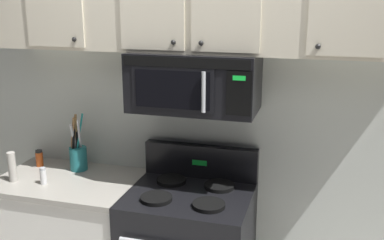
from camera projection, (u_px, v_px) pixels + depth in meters
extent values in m
cube|color=silver|center=(204.00, 108.00, 3.00)|extent=(5.20, 0.10, 2.70)
cube|color=black|center=(201.00, 161.00, 3.01)|extent=(0.76, 0.07, 0.22)
cube|color=#19D83F|center=(200.00, 163.00, 2.97)|extent=(0.10, 0.00, 0.04)
cylinder|color=black|center=(156.00, 198.00, 2.68)|extent=(0.19, 0.19, 0.02)
cylinder|color=black|center=(209.00, 205.00, 2.60)|extent=(0.19, 0.19, 0.02)
cylinder|color=black|center=(171.00, 180.00, 2.94)|extent=(0.19, 0.19, 0.02)
cylinder|color=black|center=(219.00, 186.00, 2.86)|extent=(0.19, 0.19, 0.02)
cube|color=black|center=(195.00, 81.00, 2.71)|extent=(0.76, 0.39, 0.35)
cube|color=black|center=(185.00, 63.00, 2.49)|extent=(0.73, 0.01, 0.06)
cube|color=black|center=(172.00, 90.00, 2.55)|extent=(0.49, 0.01, 0.25)
cube|color=black|center=(172.00, 90.00, 2.55)|extent=(0.44, 0.01, 0.22)
cube|color=black|center=(239.00, 94.00, 2.45)|extent=(0.14, 0.01, 0.25)
cube|color=#19D83F|center=(239.00, 78.00, 2.42)|extent=(0.07, 0.00, 0.03)
cylinder|color=#B7BABF|center=(204.00, 92.00, 2.48)|extent=(0.02, 0.02, 0.23)
cube|color=beige|center=(196.00, 4.00, 2.62)|extent=(2.50, 0.33, 0.55)
cube|color=beige|center=(53.00, 4.00, 2.68)|extent=(0.38, 0.01, 0.51)
sphere|color=black|center=(74.00, 39.00, 2.69)|extent=(0.03, 0.03, 0.03)
cube|color=beige|center=(151.00, 4.00, 2.51)|extent=(0.38, 0.01, 0.51)
sphere|color=black|center=(173.00, 42.00, 2.52)|extent=(0.03, 0.03, 0.03)
cube|color=beige|center=(226.00, 5.00, 2.40)|extent=(0.38, 0.01, 0.51)
sphere|color=black|center=(201.00, 43.00, 2.48)|extent=(0.03, 0.03, 0.03)
cube|color=beige|center=(348.00, 5.00, 2.24)|extent=(0.38, 0.01, 0.51)
sphere|color=black|center=(318.00, 46.00, 2.31)|extent=(0.03, 0.03, 0.03)
cube|color=#9E998E|center=(68.00, 181.00, 3.01)|extent=(0.93, 0.65, 0.03)
cylinder|color=teal|center=(78.00, 159.00, 3.14)|extent=(0.12, 0.12, 0.16)
cylinder|color=teal|center=(79.00, 137.00, 3.09)|extent=(0.04, 0.10, 0.31)
cylinder|color=silver|center=(74.00, 141.00, 3.10)|extent=(0.02, 0.08, 0.25)
cylinder|color=#A87A47|center=(76.00, 136.00, 3.12)|extent=(0.04, 0.07, 0.30)
cylinder|color=tan|center=(79.00, 140.00, 3.12)|extent=(0.03, 0.06, 0.24)
cylinder|color=#BCBCC1|center=(80.00, 139.00, 3.08)|extent=(0.05, 0.09, 0.29)
cylinder|color=black|center=(73.00, 142.00, 3.08)|extent=(0.03, 0.04, 0.25)
cylinder|color=olive|center=(73.00, 138.00, 3.09)|extent=(0.07, 0.03, 0.30)
cylinder|color=black|center=(77.00, 142.00, 3.10)|extent=(0.04, 0.06, 0.23)
cylinder|color=white|center=(43.00, 177.00, 2.90)|extent=(0.04, 0.04, 0.10)
cylinder|color=#B7BABF|center=(42.00, 169.00, 2.89)|extent=(0.04, 0.04, 0.02)
cylinder|color=#B7B2A8|center=(12.00, 167.00, 2.94)|extent=(0.05, 0.05, 0.20)
cylinder|color=#C64C19|center=(39.00, 159.00, 3.21)|extent=(0.05, 0.05, 0.10)
cylinder|color=black|center=(39.00, 151.00, 3.20)|extent=(0.05, 0.05, 0.02)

